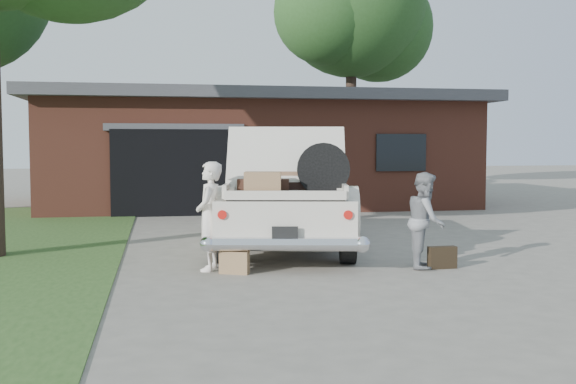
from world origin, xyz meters
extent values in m
plane|color=gray|center=(0.00, 0.00, 0.00)|extent=(90.00, 90.00, 0.00)
cube|color=brown|center=(1.00, 11.50, 1.50)|extent=(12.00, 7.00, 3.00)
cube|color=#4C4C51|center=(1.00, 11.50, 3.15)|extent=(12.80, 7.80, 0.30)
cube|color=black|center=(-1.50, 8.05, 1.10)|extent=(3.20, 0.30, 2.20)
cube|color=#4C4C51|center=(-1.50, 7.98, 2.25)|extent=(3.50, 0.12, 0.18)
cube|color=black|center=(4.50, 7.98, 1.60)|extent=(1.40, 0.08, 1.00)
cylinder|color=#38281E|center=(5.90, 17.70, 3.04)|extent=(0.44, 0.44, 6.09)
sphere|color=#295222|center=(5.90, 17.70, 7.61)|extent=(6.08, 6.08, 6.08)
sphere|color=#295222|center=(7.27, 18.31, 6.74)|extent=(4.56, 4.56, 4.56)
sphere|color=#295222|center=(4.68, 16.94, 7.07)|extent=(4.25, 4.25, 4.25)
cube|color=beige|center=(0.36, 2.51, 0.67)|extent=(3.05, 5.64, 0.69)
cube|color=beige|center=(0.42, 2.83, 1.28)|extent=(2.15, 2.45, 0.56)
cube|color=black|center=(0.62, 3.82, 1.26)|extent=(1.64, 0.41, 0.47)
cube|color=black|center=(0.22, 1.83, 1.26)|extent=(1.64, 0.41, 0.47)
cylinder|color=black|center=(-0.93, 0.92, 0.35)|extent=(0.37, 0.74, 0.71)
cylinder|color=black|center=(0.92, 0.54, 0.35)|extent=(0.37, 0.74, 0.71)
cylinder|color=black|center=(-0.20, 4.48, 0.35)|extent=(0.37, 0.74, 0.71)
cylinder|color=black|center=(1.64, 4.11, 0.35)|extent=(0.37, 0.74, 0.71)
cylinder|color=silver|center=(-0.19, -0.16, 0.43)|extent=(2.19, 0.62, 0.19)
cylinder|color=#A5140F|center=(-1.03, 0.09, 0.83)|extent=(0.15, 0.13, 0.13)
cylinder|color=#A5140F|center=(0.69, -0.26, 0.83)|extent=(0.15, 0.13, 0.13)
cube|color=black|center=(-0.19, -0.18, 0.59)|extent=(0.36, 0.09, 0.18)
cube|color=black|center=(-0.05, 0.52, 1.04)|extent=(1.86, 1.48, 0.04)
cube|color=beige|center=(-0.89, 0.69, 1.14)|extent=(0.30, 1.16, 0.19)
cube|color=beige|center=(0.79, 0.35, 1.14)|extent=(0.30, 1.16, 0.19)
cube|color=beige|center=(-0.17, -0.05, 1.10)|extent=(1.69, 0.40, 0.13)
cube|color=beige|center=(0.00, 0.76, 1.57)|extent=(1.90, 1.07, 1.04)
cube|color=#3E251A|center=(-0.36, 0.65, 1.18)|extent=(0.84, 0.63, 0.24)
cube|color=#9E7750|center=(-0.43, 0.27, 1.24)|extent=(0.58, 0.44, 0.36)
cube|color=black|center=(-0.01, 0.65, 1.16)|extent=(0.70, 0.53, 0.19)
cube|color=#9E7050|center=(0.00, 0.73, 1.33)|extent=(0.50, 0.38, 0.16)
cylinder|color=black|center=(0.48, 0.36, 1.45)|extent=(0.80, 0.32, 0.78)
imported|color=silver|center=(-1.19, 0.37, 0.78)|extent=(0.51, 0.65, 1.57)
imported|color=gray|center=(1.94, -0.01, 0.70)|extent=(0.73, 0.82, 1.41)
cube|color=#9B764F|center=(-0.87, 0.03, 0.16)|extent=(0.43, 0.29, 0.32)
cube|color=black|center=(2.16, -0.13, 0.16)|extent=(0.42, 0.15, 0.32)
camera|label=1|loc=(-1.88, -9.27, 1.80)|focal=42.00mm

